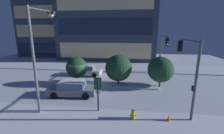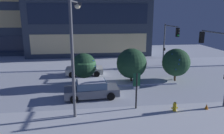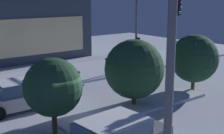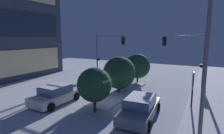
{
  "view_description": "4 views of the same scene",
  "coord_description": "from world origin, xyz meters",
  "px_view_note": "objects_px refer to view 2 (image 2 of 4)",
  "views": [
    {
      "loc": [
        5.54,
        -16.9,
        6.28
      ],
      "look_at": [
        3.37,
        0.51,
        2.09
      ],
      "focal_mm": 24.69,
      "sensor_mm": 36.0,
      "label": 1
    },
    {
      "loc": [
        -0.39,
        -20.27,
        6.98
      ],
      "look_at": [
        1.98,
        -0.73,
        1.99
      ],
      "focal_mm": 33.75,
      "sensor_mm": 36.0,
      "label": 2
    },
    {
      "loc": [
        -6.54,
        -11.56,
        5.77
      ],
      "look_at": [
        1.84,
        -0.73,
        2.66
      ],
      "focal_mm": 51.16,
      "sensor_mm": 36.0,
      "label": 3
    },
    {
      "loc": [
        -11.03,
        -7.05,
        5.31
      ],
      "look_at": [
        4.05,
        1.11,
        2.54
      ],
      "focal_mm": 29.0,
      "sensor_mm": 36.0,
      "label": 4
    }
  ],
  "objects_px": {
    "street_lamp_arched": "(74,43)",
    "fire_hydrant": "(175,107)",
    "car_near": "(92,89)",
    "car_far": "(85,69)",
    "parking_info_sign": "(137,87)",
    "traffic_light_corner_far_right": "(169,39)",
    "decorated_tree_right_of_median": "(84,66)",
    "decorated_tree_left_of_median": "(176,62)",
    "decorated_tree_median": "(132,63)",
    "construction_cone": "(207,107)",
    "traffic_light_corner_near_right": "(216,53)"
  },
  "relations": [
    {
      "from": "parking_info_sign",
      "to": "traffic_light_corner_far_right",
      "type": "bearing_deg",
      "value": -41.22
    },
    {
      "from": "decorated_tree_median",
      "to": "decorated_tree_left_of_median",
      "type": "xyz_separation_m",
      "value": [
        4.73,
        -0.11,
        -0.01
      ]
    },
    {
      "from": "traffic_light_corner_far_right",
      "to": "parking_info_sign",
      "type": "height_order",
      "value": "traffic_light_corner_far_right"
    },
    {
      "from": "parking_info_sign",
      "to": "decorated_tree_median",
      "type": "distance_m",
      "value": 6.61
    },
    {
      "from": "street_lamp_arched",
      "to": "decorated_tree_median",
      "type": "distance_m",
      "value": 9.03
    },
    {
      "from": "street_lamp_arched",
      "to": "decorated_tree_right_of_median",
      "type": "distance_m",
      "value": 6.89
    },
    {
      "from": "traffic_light_corner_near_right",
      "to": "construction_cone",
      "type": "height_order",
      "value": "traffic_light_corner_near_right"
    },
    {
      "from": "decorated_tree_median",
      "to": "construction_cone",
      "type": "height_order",
      "value": "decorated_tree_median"
    },
    {
      "from": "traffic_light_corner_far_right",
      "to": "decorated_tree_left_of_median",
      "type": "bearing_deg",
      "value": -11.99
    },
    {
      "from": "car_near",
      "to": "parking_info_sign",
      "type": "height_order",
      "value": "parking_info_sign"
    },
    {
      "from": "traffic_light_corner_near_right",
      "to": "parking_info_sign",
      "type": "relative_size",
      "value": 2.01
    },
    {
      "from": "car_far",
      "to": "parking_info_sign",
      "type": "distance_m",
      "value": 10.68
    },
    {
      "from": "car_near",
      "to": "decorated_tree_left_of_median",
      "type": "relative_size",
      "value": 1.37
    },
    {
      "from": "decorated_tree_median",
      "to": "car_near",
      "type": "bearing_deg",
      "value": -139.38
    },
    {
      "from": "traffic_light_corner_far_right",
      "to": "construction_cone",
      "type": "height_order",
      "value": "traffic_light_corner_far_right"
    },
    {
      "from": "traffic_light_corner_far_right",
      "to": "street_lamp_arched",
      "type": "xyz_separation_m",
      "value": [
        -11.07,
        -11.12,
        1.17
      ]
    },
    {
      "from": "parking_info_sign",
      "to": "decorated_tree_left_of_median",
      "type": "height_order",
      "value": "decorated_tree_left_of_median"
    },
    {
      "from": "fire_hydrant",
      "to": "parking_info_sign",
      "type": "xyz_separation_m",
      "value": [
        -2.68,
        0.74,
        1.43
      ]
    },
    {
      "from": "fire_hydrant",
      "to": "decorated_tree_left_of_median",
      "type": "height_order",
      "value": "decorated_tree_left_of_median"
    },
    {
      "from": "car_far",
      "to": "decorated_tree_left_of_median",
      "type": "height_order",
      "value": "decorated_tree_left_of_median"
    },
    {
      "from": "car_near",
      "to": "car_far",
      "type": "xyz_separation_m",
      "value": [
        -0.63,
        7.0,
        -0.0
      ]
    },
    {
      "from": "parking_info_sign",
      "to": "decorated_tree_left_of_median",
      "type": "relative_size",
      "value": 0.82
    },
    {
      "from": "decorated_tree_median",
      "to": "traffic_light_corner_far_right",
      "type": "bearing_deg",
      "value": 38.41
    },
    {
      "from": "car_far",
      "to": "decorated_tree_median",
      "type": "distance_m",
      "value": 6.06
    },
    {
      "from": "decorated_tree_left_of_median",
      "to": "decorated_tree_median",
      "type": "bearing_deg",
      "value": 178.69
    },
    {
      "from": "street_lamp_arched",
      "to": "traffic_light_corner_far_right",
      "type": "bearing_deg",
      "value": -36.32
    },
    {
      "from": "street_lamp_arched",
      "to": "car_near",
      "type": "bearing_deg",
      "value": -12.26
    },
    {
      "from": "parking_info_sign",
      "to": "street_lamp_arched",
      "type": "bearing_deg",
      "value": 80.98
    },
    {
      "from": "car_far",
      "to": "decorated_tree_median",
      "type": "relative_size",
      "value": 1.23
    },
    {
      "from": "street_lamp_arched",
      "to": "decorated_tree_right_of_median",
      "type": "bearing_deg",
      "value": 4.06
    },
    {
      "from": "car_near",
      "to": "traffic_light_corner_far_right",
      "type": "distance_m",
      "value": 13.27
    },
    {
      "from": "car_near",
      "to": "fire_hydrant",
      "type": "bearing_deg",
      "value": -36.24
    },
    {
      "from": "car_far",
      "to": "parking_info_sign",
      "type": "bearing_deg",
      "value": 112.43
    },
    {
      "from": "parking_info_sign",
      "to": "decorated_tree_left_of_median",
      "type": "bearing_deg",
      "value": -51.75
    },
    {
      "from": "traffic_light_corner_far_right",
      "to": "decorated_tree_median",
      "type": "relative_size",
      "value": 1.61
    },
    {
      "from": "car_far",
      "to": "decorated_tree_right_of_median",
      "type": "relative_size",
      "value": 1.34
    },
    {
      "from": "decorated_tree_median",
      "to": "decorated_tree_left_of_median",
      "type": "relative_size",
      "value": 1.03
    },
    {
      "from": "car_near",
      "to": "car_far",
      "type": "relative_size",
      "value": 1.09
    },
    {
      "from": "car_far",
      "to": "decorated_tree_median",
      "type": "height_order",
      "value": "decorated_tree_median"
    },
    {
      "from": "traffic_light_corner_far_right",
      "to": "decorated_tree_left_of_median",
      "type": "distance_m",
      "value": 5.12
    },
    {
      "from": "fire_hydrant",
      "to": "decorated_tree_left_of_median",
      "type": "xyz_separation_m",
      "value": [
        3.07,
        7.16,
        1.62
      ]
    },
    {
      "from": "car_far",
      "to": "decorated_tree_median",
      "type": "bearing_deg",
      "value": 146.45
    },
    {
      "from": "traffic_light_corner_far_right",
      "to": "fire_hydrant",
      "type": "distance_m",
      "value": 12.97
    },
    {
      "from": "decorated_tree_right_of_median",
      "to": "construction_cone",
      "type": "relative_size",
      "value": 5.95
    },
    {
      "from": "traffic_light_corner_near_right",
      "to": "fire_hydrant",
      "type": "bearing_deg",
      "value": 116.66
    },
    {
      "from": "traffic_light_corner_near_right",
      "to": "street_lamp_arched",
      "type": "bearing_deg",
      "value": 96.99
    },
    {
      "from": "construction_cone",
      "to": "decorated_tree_left_of_median",
      "type": "bearing_deg",
      "value": 85.15
    },
    {
      "from": "car_near",
      "to": "fire_hydrant",
      "type": "distance_m",
      "value": 6.93
    },
    {
      "from": "street_lamp_arched",
      "to": "fire_hydrant",
      "type": "height_order",
      "value": "street_lamp_arched"
    },
    {
      "from": "construction_cone",
      "to": "car_far",
      "type": "bearing_deg",
      "value": 130.12
    }
  ]
}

